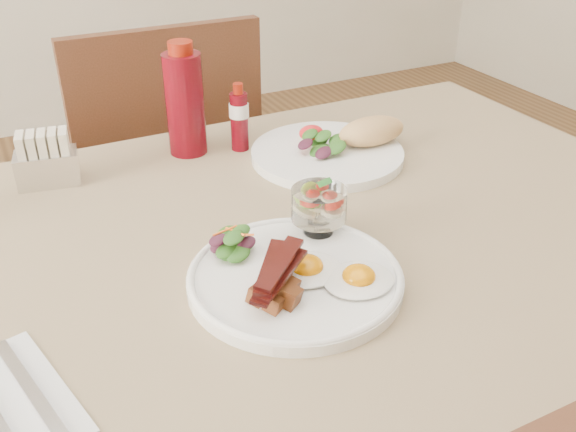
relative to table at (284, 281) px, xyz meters
The scene contains 12 objects.
table is the anchor object (origin of this frame).
chair_far 0.68m from the table, 90.00° to the left, with size 0.42×0.42×0.93m.
main_plate 0.16m from the table, 109.78° to the right, with size 0.28×0.28×0.02m, color white.
fried_eggs 0.19m from the table, 91.89° to the right, with size 0.15×0.14×0.03m.
bacon_potato_pile 0.22m from the table, 118.84° to the right, with size 0.10×0.10×0.05m.
side_salad 0.16m from the table, 155.47° to the right, with size 0.07×0.07×0.04m.
fruit_cup 0.16m from the table, 52.62° to the right, with size 0.08×0.08×0.08m.
second_plate 0.30m from the table, 43.07° to the left, with size 0.30×0.28×0.07m.
ketchup_bottle 0.38m from the table, 95.11° to the left, with size 0.08×0.08×0.21m.
hot_sauce_bottle 0.34m from the table, 78.78° to the left, with size 0.05×0.05×0.13m.
sugar_caddy 0.44m from the table, 131.37° to the left, with size 0.11×0.07×0.09m.
napkin_cutlery 0.44m from the table, 156.78° to the right, with size 0.15×0.21×0.01m.
Camera 1 is at (-0.36, -0.72, 1.25)m, focal length 40.00 mm.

